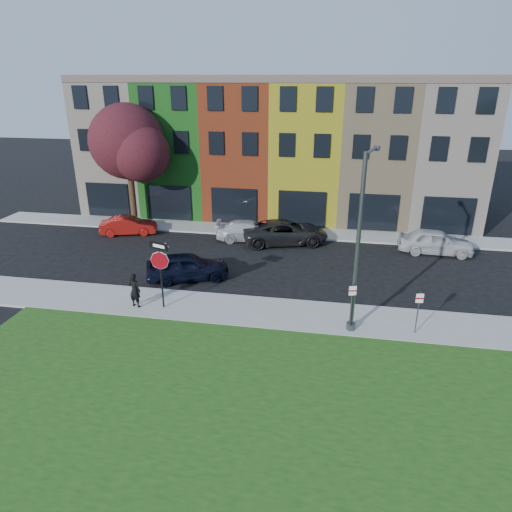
% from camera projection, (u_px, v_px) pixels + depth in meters
% --- Properties ---
extents(ground, '(120.00, 120.00, 0.00)m').
position_uv_depth(ground, '(268.00, 350.00, 18.61)').
color(ground, black).
rests_on(ground, ground).
extents(sidewalk_near, '(40.00, 3.00, 0.12)m').
position_uv_depth(sidewalk_near, '(321.00, 317.00, 21.01)').
color(sidewalk_near, gray).
rests_on(sidewalk_near, ground).
extents(sidewalk_far, '(40.00, 2.40, 0.12)m').
position_uv_depth(sidewalk_far, '(258.00, 230.00, 32.81)').
color(sidewalk_far, gray).
rests_on(sidewalk_far, ground).
extents(rowhouse_block, '(30.00, 10.12, 10.00)m').
position_uv_depth(rowhouse_block, '(277.00, 149.00, 36.58)').
color(rowhouse_block, beige).
rests_on(rowhouse_block, ground).
extents(stop_sign, '(1.00, 0.38, 3.30)m').
position_uv_depth(stop_sign, '(160.00, 262.00, 20.96)').
color(stop_sign, black).
rests_on(stop_sign, sidewalk_near).
extents(man, '(0.82, 0.72, 1.70)m').
position_uv_depth(man, '(135.00, 290.00, 21.59)').
color(man, black).
rests_on(man, sidewalk_near).
extents(sedan_near, '(4.83, 5.66, 1.51)m').
position_uv_depth(sedan_near, '(188.00, 266.00, 24.84)').
color(sedan_near, black).
rests_on(sedan_near, ground).
extents(parked_car_red, '(3.49, 4.60, 1.27)m').
position_uv_depth(parked_car_red, '(129.00, 226.00, 32.02)').
color(parked_car_red, maroon).
rests_on(parked_car_red, ground).
extents(parked_car_silver, '(3.32, 5.13, 1.32)m').
position_uv_depth(parked_car_silver, '(250.00, 231.00, 30.86)').
color(parked_car_silver, silver).
rests_on(parked_car_silver, ground).
extents(parked_car_dark, '(5.60, 7.01, 1.56)m').
position_uv_depth(parked_car_dark, '(285.00, 232.00, 30.24)').
color(parked_car_dark, black).
rests_on(parked_car_dark, ground).
extents(parked_car_white, '(2.24, 4.70, 1.54)m').
position_uv_depth(parked_car_white, '(436.00, 242.00, 28.52)').
color(parked_car_white, silver).
rests_on(parked_car_white, ground).
extents(street_lamp, '(0.91, 2.53, 7.66)m').
position_uv_depth(street_lamp, '(359.00, 245.00, 18.70)').
color(street_lamp, '#4B4D50').
rests_on(street_lamp, sidewalk_near).
extents(parking_sign_a, '(0.31, 0.12, 2.27)m').
position_uv_depth(parking_sign_a, '(352.00, 302.00, 19.25)').
color(parking_sign_a, '#4B4D50').
rests_on(parking_sign_a, sidewalk_near).
extents(parking_sign_b, '(0.32, 0.11, 1.94)m').
position_uv_depth(parking_sign_b, '(418.00, 307.00, 19.19)').
color(parking_sign_b, '#4B4D50').
rests_on(parking_sign_b, sidewalk_near).
extents(tree_purple, '(6.33, 5.54, 8.64)m').
position_uv_depth(tree_purple, '(129.00, 143.00, 32.16)').
color(tree_purple, black).
rests_on(tree_purple, sidewalk_far).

